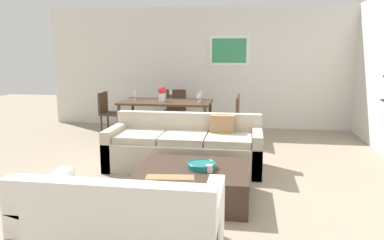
{
  "coord_description": "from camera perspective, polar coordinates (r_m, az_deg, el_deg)",
  "views": [
    {
      "loc": [
        0.8,
        -4.92,
        1.69
      ],
      "look_at": [
        -0.01,
        0.2,
        0.75
      ],
      "focal_mm": 34.7,
      "sensor_mm": 36.0,
      "label": 1
    }
  ],
  "objects": [
    {
      "name": "wine_glass_head",
      "position": [
        7.75,
        -3.31,
        4.25
      ],
      "size": [
        0.06,
        0.06,
        0.18
      ],
      "color": "silver",
      "rests_on": "dining_table"
    },
    {
      "name": "dining_chair_left_far",
      "position": [
        7.98,
        -12.73,
        1.5
      ],
      "size": [
        0.44,
        0.44,
        0.88
      ],
      "color": "#422D1E",
      "rests_on": "ground"
    },
    {
      "name": "wine_glass_right_far",
      "position": [
        7.34,
        1.28,
        3.94
      ],
      "size": [
        0.08,
        0.08,
        0.18
      ],
      "color": "silver",
      "rests_on": "dining_table"
    },
    {
      "name": "dining_chair_head",
      "position": [
        8.25,
        -2.59,
        2.02
      ],
      "size": [
        0.44,
        0.44,
        0.88
      ],
      "color": "#422D1E",
      "rests_on": "ground"
    },
    {
      "name": "dining_chair_right_far",
      "position": [
        7.43,
        6.2,
        1.05
      ],
      "size": [
        0.44,
        0.44,
        0.88
      ],
      "color": "#422D1E",
      "rests_on": "ground"
    },
    {
      "name": "back_wall_unit",
      "position": [
        8.47,
        5.67,
        7.98
      ],
      "size": [
        8.4,
        0.09,
        2.7
      ],
      "color": "silver",
      "rests_on": "ground"
    },
    {
      "name": "coffee_table",
      "position": [
        4.38,
        0.28,
        -9.74
      ],
      "size": [
        1.28,
        1.05,
        0.38
      ],
      "color": "#38281E",
      "rests_on": "ground"
    },
    {
      "name": "loveseat_white",
      "position": [
        3.23,
        -10.28,
        -15.52
      ],
      "size": [
        1.6,
        0.9,
        0.78
      ],
      "color": "white",
      "rests_on": "ground"
    },
    {
      "name": "wine_glass_left_far",
      "position": [
        7.63,
        -8.69,
        4.06
      ],
      "size": [
        0.06,
        0.06,
        0.18
      ],
      "color": "silver",
      "rests_on": "dining_table"
    },
    {
      "name": "dining_table",
      "position": [
        7.37,
        -3.99,
        2.4
      ],
      "size": [
        1.78,
        0.96,
        0.75
      ],
      "color": "#422D1E",
      "rests_on": "ground"
    },
    {
      "name": "sofa_beige",
      "position": [
        5.52,
        -1.04,
        -4.4
      ],
      "size": [
        2.25,
        0.9,
        0.78
      ],
      "color": "#B2A893",
      "rests_on": "ground"
    },
    {
      "name": "centerpiece_vase",
      "position": [
        7.31,
        -4.63,
        4.18
      ],
      "size": [
        0.16,
        0.16,
        0.3
      ],
      "color": "silver",
      "rests_on": "dining_table"
    },
    {
      "name": "dining_chair_right_near",
      "position": [
        7.0,
        6.02,
        0.49
      ],
      "size": [
        0.44,
        0.44,
        0.88
      ],
      "color": "#422D1E",
      "rests_on": "ground"
    },
    {
      "name": "candle_jar",
      "position": [
        4.18,
        2.69,
        -7.45
      ],
      "size": [
        0.07,
        0.07,
        0.08
      ],
      "primitive_type": "cylinder",
      "color": "silver",
      "rests_on": "coffee_table"
    },
    {
      "name": "decorative_bowl",
      "position": [
        4.3,
        1.47,
        -6.96
      ],
      "size": [
        0.34,
        0.34,
        0.07
      ],
      "color": "#19666B",
      "rests_on": "coffee_table"
    },
    {
      "name": "wine_glass_right_near",
      "position": [
        7.11,
        1.02,
        3.59
      ],
      "size": [
        0.08,
        0.08,
        0.15
      ],
      "color": "silver",
      "rests_on": "dining_table"
    },
    {
      "name": "ground_plane",
      "position": [
        5.26,
        -0.2,
        -8.45
      ],
      "size": [
        18.0,
        18.0,
        0.0
      ],
      "primitive_type": "plane",
      "color": "gray"
    }
  ]
}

